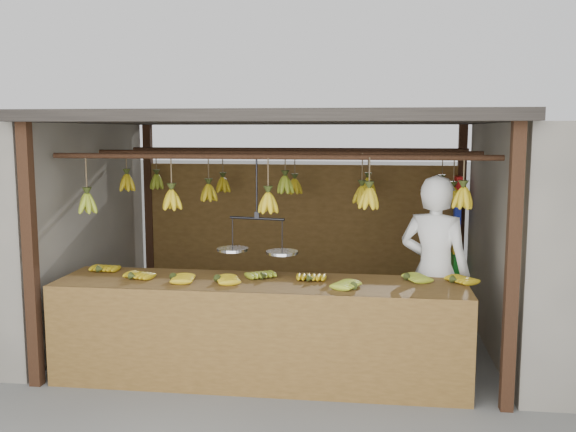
# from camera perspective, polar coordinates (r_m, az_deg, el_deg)

# --- Properties ---
(ground) EXTENTS (80.00, 80.00, 0.00)m
(ground) POSITION_cam_1_polar(r_m,az_deg,el_deg) (7.01, -0.32, -10.93)
(ground) COLOR #5B5B57
(stall) EXTENTS (4.30, 3.30, 2.40)m
(stall) POSITION_cam_1_polar(r_m,az_deg,el_deg) (6.97, 0.03, 5.51)
(stall) COLOR black
(stall) RESTS_ON ground
(counter) EXTENTS (3.67, 0.83, 0.96)m
(counter) POSITION_cam_1_polar(r_m,az_deg,el_deg) (5.64, -2.70, -7.96)
(counter) COLOR brown
(counter) RESTS_ON ground
(hanging_bananas) EXTENTS (3.61, 2.23, 0.39)m
(hanging_bananas) POSITION_cam_1_polar(r_m,az_deg,el_deg) (6.68, -0.37, 2.22)
(hanging_bananas) COLOR #92A523
(hanging_bananas) RESTS_ON ground
(balance_scale) EXTENTS (0.74, 0.37, 0.86)m
(balance_scale) POSITION_cam_1_polar(r_m,az_deg,el_deg) (5.76, -2.76, -2.70)
(balance_scale) COLOR black
(balance_scale) RESTS_ON ground
(vendor) EXTENTS (0.79, 0.67, 1.83)m
(vendor) POSITION_cam_1_polar(r_m,az_deg,el_deg) (6.15, 12.88, -4.91)
(vendor) COLOR white
(vendor) RESTS_ON ground
(bag_bundles) EXTENTS (0.08, 0.26, 1.30)m
(bag_bundles) POSITION_cam_1_polar(r_m,az_deg,el_deg) (8.09, 14.75, -1.13)
(bag_bundles) COLOR red
(bag_bundles) RESTS_ON ground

